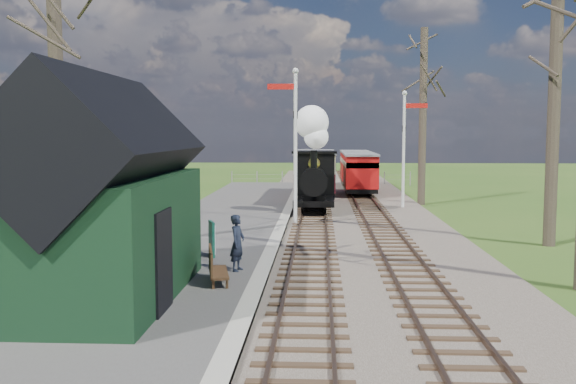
{
  "coord_description": "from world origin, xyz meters",
  "views": [
    {
      "loc": [
        0.27,
        -9.22,
        3.7
      ],
      "look_at": [
        -0.87,
        13.49,
        1.6
      ],
      "focal_mm": 40.0,
      "sensor_mm": 36.0,
      "label": 1
    }
  ],
  "objects_px": {
    "locomotive": "(314,167)",
    "sign_board": "(212,239)",
    "station_shed": "(103,201)",
    "person": "(237,243)",
    "semaphore_far": "(405,140)",
    "red_carriage_a": "(360,173)",
    "coach": "(315,172)",
    "semaphore_near": "(294,135)",
    "red_carriage_b": "(355,168)",
    "bench": "(214,266)"
  },
  "relations": [
    {
      "from": "locomotive",
      "to": "sign_board",
      "type": "bearing_deg",
      "value": -104.01
    },
    {
      "from": "station_shed",
      "to": "person",
      "type": "xyz_separation_m",
      "value": [
        2.48,
        2.78,
        -1.35
      ]
    },
    {
      "from": "station_shed",
      "to": "semaphore_far",
      "type": "height_order",
      "value": "semaphore_far"
    },
    {
      "from": "red_carriage_a",
      "to": "sign_board",
      "type": "relative_size",
      "value": 4.71
    },
    {
      "from": "semaphore_far",
      "to": "red_carriage_a",
      "type": "distance_m",
      "value": 6.72
    },
    {
      "from": "station_shed",
      "to": "red_carriage_a",
      "type": "bearing_deg",
      "value": 74.08
    },
    {
      "from": "coach",
      "to": "red_carriage_a",
      "type": "distance_m",
      "value": 3.45
    },
    {
      "from": "semaphore_near",
      "to": "coach",
      "type": "xyz_separation_m",
      "value": [
        0.77,
        9.92,
        -2.05
      ]
    },
    {
      "from": "semaphore_far",
      "to": "red_carriage_b",
      "type": "height_order",
      "value": "semaphore_far"
    },
    {
      "from": "red_carriage_b",
      "to": "sign_board",
      "type": "bearing_deg",
      "value": -102.19
    },
    {
      "from": "semaphore_far",
      "to": "red_carriage_b",
      "type": "distance_m",
      "value": 11.98
    },
    {
      "from": "coach",
      "to": "person",
      "type": "distance_m",
      "value": 19.24
    },
    {
      "from": "coach",
      "to": "red_carriage_a",
      "type": "xyz_separation_m",
      "value": [
        2.6,
        2.26,
        -0.18
      ]
    },
    {
      "from": "red_carriage_a",
      "to": "semaphore_far",
      "type": "bearing_deg",
      "value": -73.99
    },
    {
      "from": "person",
      "to": "semaphore_near",
      "type": "bearing_deg",
      "value": 9.61
    },
    {
      "from": "semaphore_near",
      "to": "bench",
      "type": "relative_size",
      "value": 4.19
    },
    {
      "from": "red_carriage_a",
      "to": "person",
      "type": "height_order",
      "value": "red_carriage_a"
    },
    {
      "from": "semaphore_near",
      "to": "sign_board",
      "type": "relative_size",
      "value": 6.23
    },
    {
      "from": "red_carriage_a",
      "to": "person",
      "type": "relative_size",
      "value": 3.27
    },
    {
      "from": "station_shed",
      "to": "sign_board",
      "type": "distance_m",
      "value": 5.16
    },
    {
      "from": "sign_board",
      "to": "bench",
      "type": "bearing_deg",
      "value": -79.39
    },
    {
      "from": "red_carriage_b",
      "to": "person",
      "type": "relative_size",
      "value": 3.27
    },
    {
      "from": "locomotive",
      "to": "bench",
      "type": "height_order",
      "value": "locomotive"
    },
    {
      "from": "sign_board",
      "to": "red_carriage_b",
      "type": "bearing_deg",
      "value": 77.81
    },
    {
      "from": "semaphore_near",
      "to": "coach",
      "type": "distance_m",
      "value": 10.16
    },
    {
      "from": "locomotive",
      "to": "red_carriage_b",
      "type": "bearing_deg",
      "value": 79.3
    },
    {
      "from": "bench",
      "to": "person",
      "type": "xyz_separation_m",
      "value": [
        0.37,
        1.32,
        0.34
      ]
    },
    {
      "from": "station_shed",
      "to": "semaphore_far",
      "type": "bearing_deg",
      "value": 64.28
    },
    {
      "from": "bench",
      "to": "station_shed",
      "type": "bearing_deg",
      "value": -145.17
    },
    {
      "from": "semaphore_near",
      "to": "sign_board",
      "type": "distance_m",
      "value": 8.14
    },
    {
      "from": "coach",
      "to": "person",
      "type": "bearing_deg",
      "value": -95.43
    },
    {
      "from": "coach",
      "to": "semaphore_far",
      "type": "bearing_deg",
      "value": -41.86
    },
    {
      "from": "station_shed",
      "to": "red_carriage_b",
      "type": "xyz_separation_m",
      "value": [
        6.9,
        29.68,
        -0.87
      ]
    },
    {
      "from": "station_shed",
      "to": "locomotive",
      "type": "xyz_separation_m",
      "value": [
        4.29,
        15.85,
        -0.12
      ]
    },
    {
      "from": "semaphore_far",
      "to": "red_carriage_a",
      "type": "height_order",
      "value": "semaphore_far"
    },
    {
      "from": "coach",
      "to": "person",
      "type": "xyz_separation_m",
      "value": [
        -1.82,
        -19.14,
        -0.65
      ]
    },
    {
      "from": "semaphore_far",
      "to": "sign_board",
      "type": "bearing_deg",
      "value": -118.31
    },
    {
      "from": "red_carriage_a",
      "to": "red_carriage_b",
      "type": "xyz_separation_m",
      "value": [
        0.0,
        5.5,
        0.0
      ]
    },
    {
      "from": "station_shed",
      "to": "bench",
      "type": "height_order",
      "value": "station_shed"
    },
    {
      "from": "coach",
      "to": "red_carriage_a",
      "type": "relative_size",
      "value": 1.59
    },
    {
      "from": "station_shed",
      "to": "semaphore_near",
      "type": "distance_m",
      "value": 12.58
    },
    {
      "from": "locomotive",
      "to": "person",
      "type": "distance_m",
      "value": 13.26
    },
    {
      "from": "red_carriage_b",
      "to": "person",
      "type": "distance_m",
      "value": 27.27
    },
    {
      "from": "sign_board",
      "to": "person",
      "type": "bearing_deg",
      "value": -62.82
    },
    {
      "from": "semaphore_near",
      "to": "red_carriage_b",
      "type": "relative_size",
      "value": 1.32
    },
    {
      "from": "semaphore_near",
      "to": "sign_board",
      "type": "bearing_deg",
      "value": -105.5
    },
    {
      "from": "semaphore_near",
      "to": "red_carriage_a",
      "type": "height_order",
      "value": "semaphore_near"
    },
    {
      "from": "semaphore_far",
      "to": "coach",
      "type": "distance_m",
      "value": 6.14
    },
    {
      "from": "semaphore_near",
      "to": "person",
      "type": "xyz_separation_m",
      "value": [
        -1.05,
        -9.22,
        -2.7
      ]
    },
    {
      "from": "red_carriage_a",
      "to": "coach",
      "type": "bearing_deg",
      "value": -138.96
    }
  ]
}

